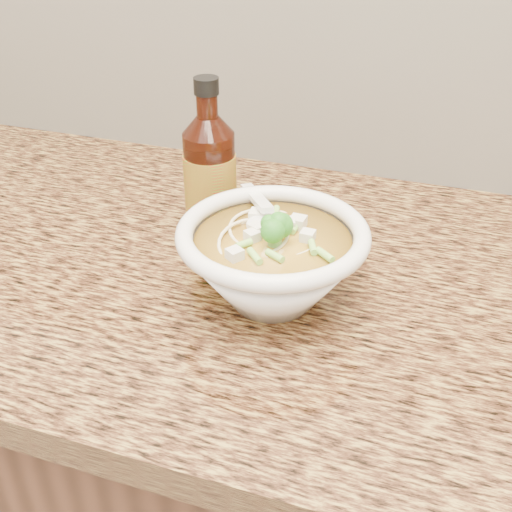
% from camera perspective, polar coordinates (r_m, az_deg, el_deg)
% --- Properties ---
extents(cabinet, '(4.00, 0.65, 0.86)m').
position_cam_1_polar(cabinet, '(1.15, 4.60, -21.43)').
color(cabinet, black).
rests_on(cabinet, ground).
extents(counter_slab, '(4.00, 0.68, 0.04)m').
position_cam_1_polar(counter_slab, '(0.83, 5.93, -2.65)').
color(counter_slab, olive).
rests_on(counter_slab, cabinet).
extents(soup_bowl, '(0.22, 0.23, 0.12)m').
position_cam_1_polar(soup_bowl, '(0.74, 1.47, -0.60)').
color(soup_bowl, white).
rests_on(soup_bowl, counter_slab).
extents(hot_sauce_bottle, '(0.08, 0.08, 0.22)m').
position_cam_1_polar(hot_sauce_bottle, '(0.87, -4.11, 7.06)').
color(hot_sauce_bottle, '#3D1208').
rests_on(hot_sauce_bottle, counter_slab).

